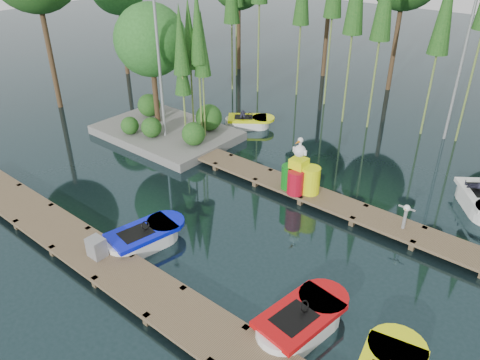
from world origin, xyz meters
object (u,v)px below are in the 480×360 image
Objects in this scene: boat_red at (301,322)px; drum_cluster at (298,175)px; utility_cabinet at (96,247)px; island at (161,66)px; boat_yellow_far at (248,122)px; yellow_barrel at (311,180)px; boat_blue at (144,238)px.

drum_cluster is at bearing 132.33° from boat_red.
utility_cabinet is at bearing -109.09° from drum_cluster.
island is 13.37m from boat_red.
island is 2.67× the size of boat_yellow_far.
yellow_barrel reaches higher than utility_cabinet.
utility_cabinet is (5.57, -7.79, -2.58)m from island.
boat_blue is at bearing -114.30° from yellow_barrel.
boat_red is 1.16× the size of boat_yellow_far.
yellow_barrel is at bearing 76.09° from boat_blue.
boat_blue is at bearing -170.26° from boat_red.
utility_cabinet is 0.60× the size of yellow_barrel.
island is 8.32m from drum_cluster.
island is 11.29× the size of utility_cabinet.
island reaches higher than boat_yellow_far.
utility_cabinet is 7.55m from yellow_barrel.
utility_cabinet is (3.09, -10.82, 0.35)m from boat_yellow_far.
drum_cluster is at bearing 70.91° from utility_cabinet.
yellow_barrel is at bearing -50.67° from boat_yellow_far.
utility_cabinet is 0.29× the size of drum_cluster.
island reaches higher than utility_cabinet.
boat_blue is at bearing -110.93° from drum_cluster.
utility_cabinet reaches higher than boat_red.
boat_red is at bearing -55.56° from drum_cluster.
yellow_barrel reaches higher than boat_yellow_far.
island is 4.89m from boat_yellow_far.
boat_yellow_far reaches higher than utility_cabinet.
drum_cluster is at bearing -6.79° from island.
boat_blue is 5.80m from drum_cluster.
yellow_barrel is at bearing -5.39° from island.
boat_yellow_far is 7.05m from yellow_barrel.
island is 8.75m from yellow_barrel.
island is at bearing 174.61° from yellow_barrel.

